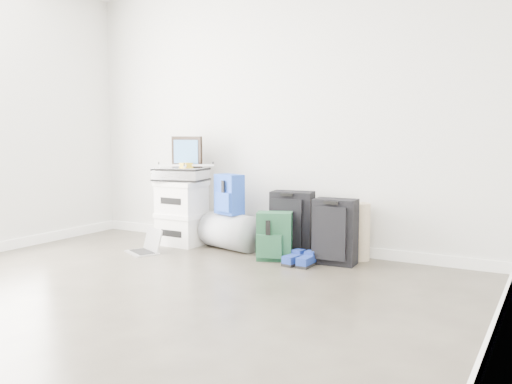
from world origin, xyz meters
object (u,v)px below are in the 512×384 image
Objects in this scene: boxes_stack at (182,213)px; carry_on at (335,232)px; large_suitcase at (292,223)px; duffel_bag at (231,231)px; briefcase at (181,174)px; laptop at (147,247)px.

boxes_stack is 1.14× the size of carry_on.
boxes_stack is at bearing 175.10° from large_suitcase.
briefcase is at bearing -160.42° from duffel_bag.
boxes_stack is 0.57m from laptop.
large_suitcase is 0.52m from carry_on.
briefcase reaches higher than carry_on.
boxes_stack is 0.59m from duffel_bag.
boxes_stack is 0.40m from briefcase.
briefcase is 0.85× the size of carry_on.
duffel_bag is at bearing -5.57° from briefcase.
duffel_bag is at bearing 6.42° from boxes_stack.
large_suitcase reaches higher than carry_on.
laptop is at bearing -106.79° from briefcase.
boxes_stack is 1.71m from carry_on.
large_suitcase is at bearing 159.03° from carry_on.
duffel_bag is at bearing 175.75° from large_suitcase.
boxes_stack is 1.65× the size of laptop.
laptop is at bearing -124.34° from duffel_bag.
duffel_bag is at bearing 67.54° from laptop.
large_suitcase is at bearing -4.83° from briefcase.
boxes_stack reaches higher than carry_on.
duffel_bag is (0.57, 0.05, -0.56)m from briefcase.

